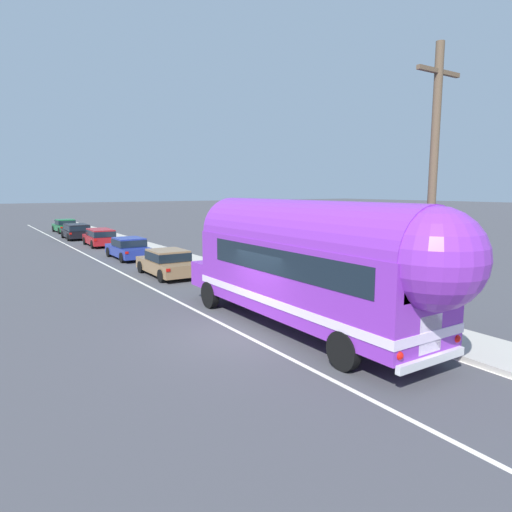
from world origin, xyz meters
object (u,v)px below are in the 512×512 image
(car_third, at_px, (100,236))
(car_fifth, at_px, (65,225))
(car_fourth, at_px, (76,230))
(painted_bus, at_px, (312,261))
(utility_pole, at_px, (432,190))
(car_lead, at_px, (167,262))
(car_second, at_px, (129,247))

(car_third, distance_m, car_fifth, 13.76)
(car_fourth, height_order, car_fifth, same)
(painted_bus, bearing_deg, car_third, 89.47)
(utility_pole, relative_size, car_lead, 1.91)
(utility_pole, relative_size, car_fifth, 1.93)
(car_fifth, bearing_deg, car_lead, -90.53)
(car_lead, bearing_deg, painted_bus, -89.72)
(painted_bus, height_order, car_third, painted_bus)
(car_second, xyz_separation_m, car_fifth, (0.10, 21.40, -0.00))
(painted_bus, xyz_separation_m, car_fourth, (-0.22, 32.31, -1.51))
(car_third, xyz_separation_m, car_fourth, (-0.46, 6.35, 0.00))
(painted_bus, relative_size, car_fourth, 2.70)
(painted_bus, bearing_deg, car_lead, 90.28)
(car_second, distance_m, car_third, 7.64)
(painted_bus, distance_m, car_lead, 11.53)
(painted_bus, relative_size, car_lead, 2.62)
(utility_pole, height_order, car_third, utility_pole)
(car_fourth, bearing_deg, painted_bus, -89.61)
(painted_bus, relative_size, car_fifth, 2.65)
(car_third, bearing_deg, car_second, -91.02)
(utility_pole, height_order, car_fourth, utility_pole)
(utility_pole, distance_m, painted_bus, 4.01)
(car_third, bearing_deg, painted_bus, -90.53)
(utility_pole, relative_size, car_fourth, 1.97)
(car_fourth, bearing_deg, car_fifth, 86.71)
(car_second, xyz_separation_m, car_fourth, (-0.33, 13.99, 0.06))
(car_lead, bearing_deg, car_fifth, 89.47)
(painted_bus, height_order, car_fourth, painted_bus)
(utility_pole, xyz_separation_m, car_third, (-2.43, 28.07, -3.63))
(car_lead, bearing_deg, car_third, 88.83)
(car_third, relative_size, car_fifth, 0.99)
(car_fourth, distance_m, car_fifth, 7.42)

